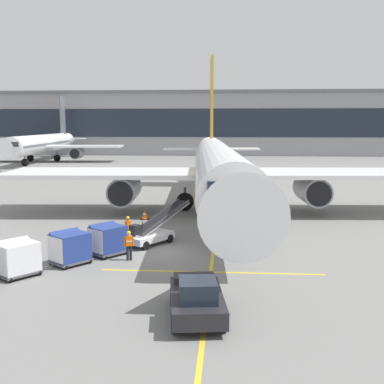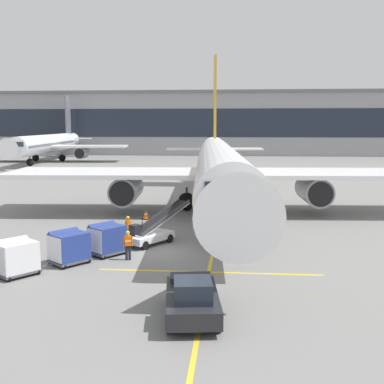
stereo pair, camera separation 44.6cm
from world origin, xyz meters
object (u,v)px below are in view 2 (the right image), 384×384
(parked_airplane, at_px, (220,168))
(ground_crew_marshaller, at_px, (128,243))
(pushback_tug, at_px, (192,299))
(ground_crew_by_loader, at_px, (101,237))
(safety_cone_engine_keepout, at_px, (146,215))
(ground_crew_by_carts, at_px, (128,227))
(distant_airplane, at_px, (47,144))
(baggage_cart_lead, at_px, (107,238))
(baggage_cart_second, at_px, (69,246))
(baggage_cart_third, at_px, (16,257))
(belt_loader, at_px, (152,231))

(parked_airplane, height_order, ground_crew_marshaller, parked_airplane)
(pushback_tug, relative_size, ground_crew_by_loader, 2.66)
(ground_crew_marshaller, distance_m, safety_cone_engine_keepout, 12.14)
(ground_crew_by_carts, xyz_separation_m, safety_cone_engine_keepout, (-0.20, 7.65, -0.61))
(ground_crew_by_loader, relative_size, ground_crew_marshaller, 1.00)
(pushback_tug, height_order, distant_airplane, distant_airplane)
(pushback_tug, distance_m, ground_crew_by_loader, 11.34)
(baggage_cart_lead, bearing_deg, baggage_cart_second, -128.46)
(ground_crew_by_loader, bearing_deg, distant_airplane, 114.03)
(baggage_cart_third, distance_m, safety_cone_engine_keepout, 15.92)
(baggage_cart_second, relative_size, ground_crew_marshaller, 1.52)
(safety_cone_engine_keepout, bearing_deg, parked_airplane, 31.66)
(parked_airplane, relative_size, ground_crew_by_carts, 27.51)
(baggage_cart_third, distance_m, ground_crew_by_loader, 5.63)
(safety_cone_engine_keepout, bearing_deg, ground_crew_by_loader, -94.07)
(parked_airplane, bearing_deg, baggage_cart_second, -115.41)
(belt_loader, distance_m, distant_airplane, 75.51)
(baggage_cart_lead, xyz_separation_m, pushback_tug, (5.99, -9.13, -0.17))
(baggage_cart_second, height_order, distant_airplane, distant_airplane)
(safety_cone_engine_keepout, bearing_deg, ground_crew_by_carts, -88.52)
(belt_loader, xyz_separation_m, ground_crew_marshaller, (-0.70, -4.01, 0.19))
(baggage_cart_second, bearing_deg, distant_airplane, 112.53)
(belt_loader, bearing_deg, ground_crew_by_carts, 166.56)
(baggage_cart_third, xyz_separation_m, ground_crew_by_loader, (3.25, 4.60, -0.00))
(baggage_cart_lead, distance_m, distant_airplane, 77.22)
(pushback_tug, bearing_deg, baggage_cart_lead, 123.25)
(baggage_cart_third, xyz_separation_m, ground_crew_marshaller, (5.19, 3.33, -0.00))
(parked_airplane, bearing_deg, ground_crew_by_carts, -116.97)
(parked_airplane, relative_size, baggage_cart_third, 18.10)
(baggage_cart_third, relative_size, safety_cone_engine_keepout, 3.35)
(belt_loader, relative_size, ground_crew_by_carts, 3.02)
(baggage_cart_lead, distance_m, baggage_cart_second, 2.65)
(safety_cone_engine_keepout, relative_size, distant_airplane, 0.02)
(ground_crew_by_carts, bearing_deg, distant_airplane, 115.70)
(parked_airplane, height_order, safety_cone_engine_keepout, parked_airplane)
(parked_airplane, bearing_deg, ground_crew_marshaller, -106.91)
(distant_airplane, bearing_deg, ground_crew_by_loader, -65.97)
(ground_crew_by_loader, bearing_deg, safety_cone_engine_keepout, 85.93)
(baggage_cart_third, relative_size, ground_crew_by_loader, 1.52)
(parked_airplane, height_order, ground_crew_by_loader, parked_airplane)
(baggage_cart_lead, xyz_separation_m, ground_crew_by_loader, (-0.41, 0.22, -0.00))
(parked_airplane, distance_m, ground_crew_by_loader, 16.24)
(baggage_cart_second, distance_m, distant_airplane, 78.46)
(ground_crew_by_loader, height_order, distant_airplane, distant_airplane)
(parked_airplane, xyz_separation_m, belt_loader, (-4.09, -11.73, -3.20))
(baggage_cart_third, relative_size, distant_airplane, 0.06)
(ground_crew_marshaller, xyz_separation_m, safety_cone_engine_keepout, (-1.18, 12.06, -0.61))
(ground_crew_by_carts, bearing_deg, belt_loader, -13.44)
(baggage_cart_third, bearing_deg, ground_crew_by_carts, 61.44)
(ground_crew_by_loader, bearing_deg, belt_loader, 45.98)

